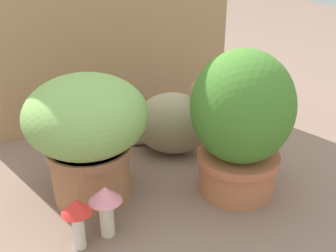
% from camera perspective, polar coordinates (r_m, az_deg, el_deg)
% --- Properties ---
extents(ground_plane, '(6.00, 6.00, 0.00)m').
position_cam_1_polar(ground_plane, '(1.25, -3.35, -9.16)').
color(ground_plane, '#806657').
extents(grass_planter, '(0.34, 0.34, 0.37)m').
position_cam_1_polar(grass_planter, '(1.15, -11.10, -0.61)').
color(grass_planter, '#AB6F4A').
rests_on(grass_planter, ground).
extents(leafy_planter, '(0.29, 0.29, 0.43)m').
position_cam_1_polar(leafy_planter, '(1.17, 10.09, 0.63)').
color(leafy_planter, '#BD6F48').
rests_on(leafy_planter, ground).
extents(cat, '(0.34, 0.29, 0.32)m').
position_cam_1_polar(cat, '(1.41, 1.38, 0.77)').
color(cat, '#9A916D').
rests_on(cat, ground).
extents(mushroom_ornament_pink, '(0.09, 0.09, 0.15)m').
position_cam_1_polar(mushroom_ornament_pink, '(1.05, -8.63, -10.28)').
color(mushroom_ornament_pink, beige).
rests_on(mushroom_ornament_pink, ground).
extents(mushroom_ornament_red, '(0.07, 0.07, 0.14)m').
position_cam_1_polar(mushroom_ornament_red, '(1.03, -12.49, -11.76)').
color(mushroom_ornament_red, silver).
rests_on(mushroom_ornament_red, ground).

